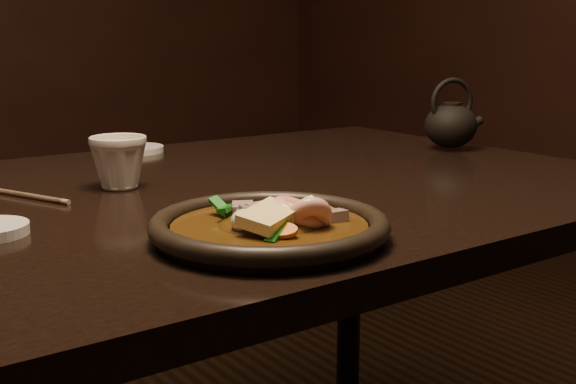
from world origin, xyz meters
TOP-DOWN VIEW (x-y plane):
  - table at (0.00, 0.00)m, footprint 1.60×0.90m
  - plate at (0.03, -0.29)m, footprint 0.28×0.28m
  - stirfry at (0.03, -0.29)m, footprint 0.16×0.16m
  - saucer_right at (0.16, 0.39)m, footprint 0.12×0.12m
  - tea_cup at (-0.00, 0.08)m, footprint 0.11×0.10m
  - chopsticks at (-0.16, 0.13)m, footprint 0.11×0.25m
  - teapot at (0.71, 0.04)m, footprint 0.13×0.11m

SIDE VIEW (x-z plane):
  - table at x=0.00m, z-range 0.30..1.05m
  - chopsticks at x=-0.16m, z-range 0.75..0.76m
  - saucer_right at x=0.16m, z-range 0.75..0.76m
  - plate at x=0.03m, z-range 0.75..0.78m
  - stirfry at x=0.03m, z-range 0.74..0.80m
  - tea_cup at x=0.00m, z-range 0.75..0.84m
  - teapot at x=0.71m, z-range 0.73..0.88m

